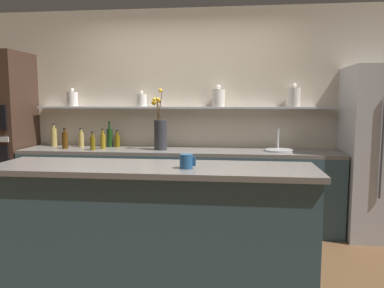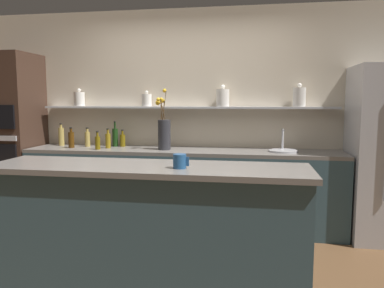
{
  "view_description": "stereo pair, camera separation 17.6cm",
  "coord_description": "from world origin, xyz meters",
  "px_view_note": "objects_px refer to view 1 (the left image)",
  "views": [
    {
      "loc": [
        0.6,
        -3.05,
        1.49
      ],
      "look_at": [
        0.19,
        0.41,
        1.09
      ],
      "focal_mm": 35.0,
      "sensor_mm": 36.0,
      "label": 1
    },
    {
      "loc": [
        0.77,
        -3.02,
        1.49
      ],
      "look_at": [
        0.19,
        0.41,
        1.09
      ],
      "focal_mm": 35.0,
      "sensor_mm": 36.0,
      "label": 2
    }
  ],
  "objects_px": {
    "bottle_spirit_5": "(81,139)",
    "coffee_mug": "(186,161)",
    "bottle_spirit_2": "(65,140)",
    "oven_tower": "(2,138)",
    "bottle_oil_3": "(117,140)",
    "bottle_wine_6": "(110,137)",
    "bottle_spirit_1": "(54,137)",
    "bottle_oil_0": "(93,143)",
    "refrigerator": "(383,152)",
    "flower_vase": "(160,132)",
    "sink_fixture": "(279,149)",
    "bottle_oil_4": "(103,141)"
  },
  "relations": [
    {
      "from": "oven_tower",
      "to": "bottle_wine_6",
      "type": "relative_size",
      "value": 6.54
    },
    {
      "from": "bottle_oil_0",
      "to": "bottle_wine_6",
      "type": "bearing_deg",
      "value": 72.84
    },
    {
      "from": "bottle_spirit_5",
      "to": "coffee_mug",
      "type": "relative_size",
      "value": 2.12
    },
    {
      "from": "flower_vase",
      "to": "bottle_spirit_2",
      "type": "distance_m",
      "value": 1.16
    },
    {
      "from": "sink_fixture",
      "to": "bottle_wine_6",
      "type": "height_order",
      "value": "bottle_wine_6"
    },
    {
      "from": "oven_tower",
      "to": "bottle_spirit_5",
      "type": "xyz_separation_m",
      "value": [
        0.98,
        0.1,
        -0.02
      ]
    },
    {
      "from": "bottle_spirit_2",
      "to": "bottle_wine_6",
      "type": "height_order",
      "value": "bottle_wine_6"
    },
    {
      "from": "bottle_spirit_2",
      "to": "coffee_mug",
      "type": "xyz_separation_m",
      "value": [
        1.69,
        -1.69,
        0.05
      ]
    },
    {
      "from": "bottle_spirit_2",
      "to": "bottle_wine_6",
      "type": "bearing_deg",
      "value": 24.63
    },
    {
      "from": "bottle_oil_3",
      "to": "bottle_oil_4",
      "type": "height_order",
      "value": "bottle_oil_4"
    },
    {
      "from": "bottle_wine_6",
      "to": "bottle_oil_3",
      "type": "bearing_deg",
      "value": -1.18
    },
    {
      "from": "bottle_spirit_5",
      "to": "bottle_wine_6",
      "type": "xyz_separation_m",
      "value": [
        0.34,
        0.06,
        0.02
      ]
    },
    {
      "from": "flower_vase",
      "to": "bottle_spirit_5",
      "type": "bearing_deg",
      "value": 172.36
    },
    {
      "from": "bottle_spirit_5",
      "to": "oven_tower",
      "type": "bearing_deg",
      "value": -173.99
    },
    {
      "from": "flower_vase",
      "to": "bottle_spirit_1",
      "type": "distance_m",
      "value": 1.4
    },
    {
      "from": "bottle_spirit_2",
      "to": "oven_tower",
      "type": "bearing_deg",
      "value": 176.37
    },
    {
      "from": "refrigerator",
      "to": "bottle_wine_6",
      "type": "distance_m",
      "value": 3.15
    },
    {
      "from": "bottle_spirit_2",
      "to": "bottle_oil_3",
      "type": "bearing_deg",
      "value": 20.7
    },
    {
      "from": "flower_vase",
      "to": "bottle_oil_3",
      "type": "xyz_separation_m",
      "value": [
        -0.58,
        0.2,
        -0.12
      ]
    },
    {
      "from": "oven_tower",
      "to": "coffee_mug",
      "type": "relative_size",
      "value": 18.47
    },
    {
      "from": "sink_fixture",
      "to": "coffee_mug",
      "type": "relative_size",
      "value": 2.86
    },
    {
      "from": "sink_fixture",
      "to": "bottle_oil_0",
      "type": "bearing_deg",
      "value": -175.71
    },
    {
      "from": "refrigerator",
      "to": "bottle_wine_6",
      "type": "height_order",
      "value": "refrigerator"
    },
    {
      "from": "refrigerator",
      "to": "sink_fixture",
      "type": "xyz_separation_m",
      "value": [
        -1.11,
        0.05,
        0.01
      ]
    },
    {
      "from": "bottle_oil_3",
      "to": "sink_fixture",
      "type": "bearing_deg",
      "value": -4.46
    },
    {
      "from": "oven_tower",
      "to": "sink_fixture",
      "type": "height_order",
      "value": "oven_tower"
    },
    {
      "from": "refrigerator",
      "to": "bottle_oil_4",
      "type": "height_order",
      "value": "refrigerator"
    },
    {
      "from": "coffee_mug",
      "to": "bottle_spirit_2",
      "type": "bearing_deg",
      "value": 134.95
    },
    {
      "from": "bottle_oil_4",
      "to": "bottle_spirit_2",
      "type": "bearing_deg",
      "value": -175.52
    },
    {
      "from": "sink_fixture",
      "to": "bottle_spirit_2",
      "type": "height_order",
      "value": "same"
    },
    {
      "from": "bottle_oil_4",
      "to": "bottle_wine_6",
      "type": "distance_m",
      "value": 0.19
    },
    {
      "from": "refrigerator",
      "to": "flower_vase",
      "type": "xyz_separation_m",
      "value": [
        -2.47,
        0.0,
        0.19
      ]
    },
    {
      "from": "refrigerator",
      "to": "coffee_mug",
      "type": "xyz_separation_m",
      "value": [
        -1.93,
        -1.71,
        0.14
      ]
    },
    {
      "from": "bottle_oil_0",
      "to": "bottle_oil_3",
      "type": "relative_size",
      "value": 1.01
    },
    {
      "from": "bottle_spirit_1",
      "to": "bottle_spirit_5",
      "type": "height_order",
      "value": "bottle_spirit_1"
    },
    {
      "from": "flower_vase",
      "to": "sink_fixture",
      "type": "bearing_deg",
      "value": 1.9
    },
    {
      "from": "sink_fixture",
      "to": "bottle_oil_0",
      "type": "xyz_separation_m",
      "value": [
        -2.13,
        -0.16,
        0.06
      ]
    },
    {
      "from": "bottle_oil_4",
      "to": "bottle_wine_6",
      "type": "xyz_separation_m",
      "value": [
        0.02,
        0.18,
        0.02
      ]
    },
    {
      "from": "bottle_oil_0",
      "to": "coffee_mug",
      "type": "height_order",
      "value": "bottle_oil_0"
    },
    {
      "from": "bottle_spirit_2",
      "to": "bottle_oil_4",
      "type": "distance_m",
      "value": 0.46
    },
    {
      "from": "bottle_spirit_1",
      "to": "bottle_wine_6",
      "type": "relative_size",
      "value": 0.9
    },
    {
      "from": "bottle_oil_3",
      "to": "bottle_wine_6",
      "type": "xyz_separation_m",
      "value": [
        -0.1,
        0.0,
        0.04
      ]
    },
    {
      "from": "oven_tower",
      "to": "bottle_spirit_5",
      "type": "relative_size",
      "value": 8.71
    },
    {
      "from": "refrigerator",
      "to": "oven_tower",
      "type": "relative_size",
      "value": 0.9
    },
    {
      "from": "flower_vase",
      "to": "bottle_spirit_1",
      "type": "bearing_deg",
      "value": 172.88
    },
    {
      "from": "sink_fixture",
      "to": "coffee_mug",
      "type": "height_order",
      "value": "sink_fixture"
    },
    {
      "from": "sink_fixture",
      "to": "bottle_wine_6",
      "type": "relative_size",
      "value": 1.02
    },
    {
      "from": "flower_vase",
      "to": "bottle_oil_0",
      "type": "distance_m",
      "value": 0.79
    },
    {
      "from": "oven_tower",
      "to": "sink_fixture",
      "type": "distance_m",
      "value": 3.36
    },
    {
      "from": "bottle_spirit_5",
      "to": "coffee_mug",
      "type": "xyz_separation_m",
      "value": [
        1.55,
        -1.85,
        0.05
      ]
    }
  ]
}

